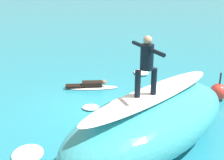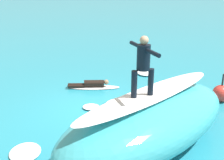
{
  "view_description": "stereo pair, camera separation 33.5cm",
  "coord_description": "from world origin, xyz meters",
  "px_view_note": "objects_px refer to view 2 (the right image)",
  "views": [
    {
      "loc": [
        3.84,
        8.59,
        4.51
      ],
      "look_at": [
        -0.42,
        0.53,
        1.23
      ],
      "focal_mm": 45.6,
      "sensor_mm": 36.0,
      "label": 1
    },
    {
      "loc": [
        3.54,
        8.75,
        4.51
      ],
      "look_at": [
        -0.42,
        0.53,
        1.23
      ],
      "focal_mm": 45.6,
      "sensor_mm": 36.0,
      "label": 2
    }
  ],
  "objects_px": {
    "surfer_riding": "(143,62)",
    "surfboard_riding": "(142,98)",
    "surfboard_paddling": "(94,87)",
    "surfer_paddling": "(91,84)",
    "buoy_marker": "(221,93)"
  },
  "relations": [
    {
      "from": "surfer_paddling",
      "to": "buoy_marker",
      "type": "xyz_separation_m",
      "value": [
        -4.0,
        3.47,
        0.13
      ]
    },
    {
      "from": "surfboard_riding",
      "to": "surfer_riding",
      "type": "relative_size",
      "value": 1.26
    },
    {
      "from": "surfboard_paddling",
      "to": "buoy_marker",
      "type": "relative_size",
      "value": 1.99
    },
    {
      "from": "surfboard_riding",
      "to": "buoy_marker",
      "type": "height_order",
      "value": "surfboard_riding"
    },
    {
      "from": "surfboard_paddling",
      "to": "buoy_marker",
      "type": "xyz_separation_m",
      "value": [
        -3.88,
        3.41,
        0.3
      ]
    },
    {
      "from": "surfer_riding",
      "to": "buoy_marker",
      "type": "relative_size",
      "value": 1.4
    },
    {
      "from": "surfer_paddling",
      "to": "surfboard_riding",
      "type": "bearing_deg",
      "value": -72.1
    },
    {
      "from": "surfer_riding",
      "to": "surfboard_riding",
      "type": "bearing_deg",
      "value": -90.67
    },
    {
      "from": "surfboard_riding",
      "to": "surfer_riding",
      "type": "bearing_deg",
      "value": 89.33
    },
    {
      "from": "surfboard_paddling",
      "to": "surfer_paddling",
      "type": "relative_size",
      "value": 1.31
    },
    {
      "from": "surfer_riding",
      "to": "buoy_marker",
      "type": "xyz_separation_m",
      "value": [
        -4.56,
        -1.56,
        -2.23
      ]
    },
    {
      "from": "surfboard_paddling",
      "to": "buoy_marker",
      "type": "bearing_deg",
      "value": -17.11
    },
    {
      "from": "surfer_riding",
      "to": "surfer_paddling",
      "type": "relative_size",
      "value": 0.92
    },
    {
      "from": "surfboard_paddling",
      "to": "surfer_paddling",
      "type": "xyz_separation_m",
      "value": [
        0.12,
        -0.06,
        0.17
      ]
    },
    {
      "from": "surfboard_riding",
      "to": "surfboard_paddling",
      "type": "height_order",
      "value": "surfboard_riding"
    }
  ]
}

